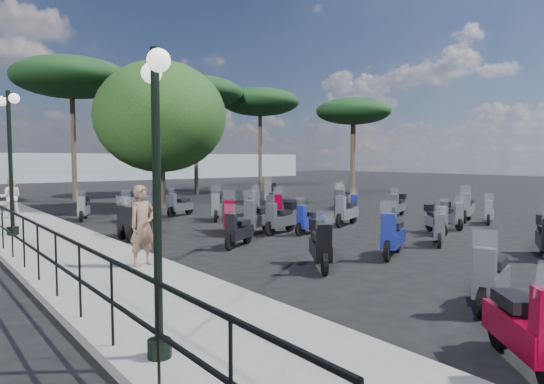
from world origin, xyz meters
TOP-DOWN VIEW (x-y plane):
  - ground at (0.00, 0.00)m, footprint 120.00×120.00m
  - sidewalk at (-6.50, 3.00)m, footprint 3.00×30.00m
  - lamp_post_0 at (-7.49, -6.79)m, footprint 0.50×1.02m
  - lamp_post_1 at (-7.19, 4.46)m, footprint 0.47×1.27m
  - woman at (-5.70, -1.99)m, footprint 0.72×0.56m
  - pedestrian_far at (-6.46, 9.27)m, footprint 0.91×0.78m
  - scooter_0 at (-4.13, -9.42)m, footprint 1.25×1.46m
  - scooter_1 at (-2.40, -4.10)m, footprint 1.15×1.51m
  - scooter_2 at (-2.40, -0.76)m, footprint 1.41×0.93m
  - scooter_3 at (-4.13, 2.19)m, footprint 1.25×1.26m
  - scooter_4 at (-2.75, 6.47)m, footprint 1.02×1.37m
  - scooter_5 at (-4.09, 7.90)m, footprint 0.86×1.47m
  - scooter_6 at (-2.13, -7.94)m, footprint 1.69×0.77m
  - scooter_7 at (-0.05, -4.25)m, footprint 1.69×1.03m
  - scooter_8 at (-0.63, 0.79)m, footprint 1.69×1.04m
  - scooter_9 at (-1.24, 1.59)m, footprint 1.12×1.67m
  - scooter_10 at (0.15, 4.68)m, footprint 1.14×1.55m
  - scooter_11 at (-2.32, 5.41)m, footprint 1.18×1.55m
  - scooter_13 at (2.33, -3.99)m, footprint 1.27×0.96m
  - scooter_14 at (0.05, 0.43)m, footprint 1.63×0.77m
  - scooter_15 at (0.75, -0.26)m, footprint 1.55×0.54m
  - scooter_16 at (2.30, 5.17)m, footprint 0.90×1.64m
  - scooter_17 at (-0.34, 6.93)m, footprint 1.51×0.79m
  - scooter_19 at (5.57, -2.36)m, footprint 0.97×1.35m
  - scooter_20 at (3.15, 0.44)m, footprint 1.74×0.89m
  - scooter_21 at (5.76, 2.49)m, footprint 1.14×1.10m
  - scooter_22 at (1.91, 3.09)m, footprint 1.05×1.60m
  - scooter_23 at (5.99, 8.82)m, footprint 1.49×1.40m
  - scooter_25 at (7.77, -2.53)m, footprint 1.38×0.83m
  - scooter_26 at (7.72, -1.67)m, footprint 1.74×0.94m
  - scooter_27 at (6.98, 1.07)m, footprint 1.49×0.78m
  - scooter_28 at (6.64, 4.18)m, footprint 1.45×1.04m
  - scooter_29 at (8.03, 5.27)m, footprint 1.60×0.88m
  - scooter_30 at (6.52, 3.92)m, footprint 1.45×1.04m
  - scooter_31 at (-4.13, 2.87)m, footprint 1.25×1.26m
  - scooter_32 at (4.10, -2.72)m, footprint 0.97×1.35m
  - broadleaf_tree at (0.45, 10.46)m, footprint 6.44×6.44m
  - pine_0 at (6.22, 17.51)m, footprint 6.44×6.44m
  - pine_1 at (11.37, 17.14)m, footprint 5.79×5.79m
  - pine_2 at (-1.90, 17.11)m, footprint 6.56×6.56m
  - pine_3 at (10.56, 7.08)m, footprint 4.23×4.23m
  - distant_hills at (0.00, 45.00)m, footprint 70.00×8.00m

SIDE VIEW (x-z plane):
  - ground at x=0.00m, z-range 0.00..0.00m
  - sidewalk at x=-6.50m, z-range 0.00..0.15m
  - scooter_13 at x=2.33m, z-range -0.18..1.01m
  - scooter_21 at x=5.76m, z-range -0.18..1.01m
  - scooter_25 at x=7.77m, z-range -0.18..1.02m
  - scooter_15 at x=0.75m, z-range -0.19..1.05m
  - scooter_2 at x=-2.40m, z-range -0.19..1.07m
  - scooter_17 at x=-0.34m, z-range -0.19..1.07m
  - scooter_4 at x=-2.75m, z-range -0.20..1.09m
  - scooter_19 at x=5.57m, z-range -0.15..1.07m
  - scooter_32 at x=4.10m, z-range -0.15..1.07m
  - scooter_28 at x=6.64m, z-range -0.20..1.13m
  - scooter_30 at x=6.52m, z-range -0.20..1.13m
  - scooter_3 at x=-4.13m, z-range -0.20..1.13m
  - scooter_31 at x=-4.13m, z-range -0.20..1.13m
  - scooter_27 at x=6.98m, z-range -0.15..1.09m
  - scooter_29 at x=8.03m, z-range -0.21..1.15m
  - scooter_5 at x=-4.09m, z-range -0.15..1.10m
  - scooter_6 at x=-2.13m, z-range -0.21..1.17m
  - scooter_16 at x=2.30m, z-range -0.21..1.17m
  - scooter_0 at x=-4.13m, z-range -0.22..1.22m
  - scooter_20 at x=3.15m, z-range -0.22..1.23m
  - scooter_14 at x=0.05m, z-range -0.16..1.17m
  - scooter_26 at x=7.72m, z-range -0.22..1.24m
  - scooter_7 at x=-0.05m, z-range -0.23..1.25m
  - scooter_8 at x=-0.63m, z-range -0.23..1.25m
  - scooter_1 at x=-2.40m, z-range -0.17..1.22m
  - scooter_22 at x=1.91m, z-range -0.17..1.23m
  - scooter_10 at x=0.15m, z-range -0.17..1.24m
  - scooter_11 at x=-2.32m, z-range -0.18..1.25m
  - scooter_9 at x=-1.24m, z-range -0.18..1.29m
  - scooter_23 at x=5.99m, z-range -0.18..1.30m
  - pedestrian_far at x=-6.46m, z-range 0.15..1.78m
  - woman at x=-5.70m, z-range 0.15..1.91m
  - distant_hills at x=0.00m, z-range 0.00..3.00m
  - lamp_post_0 at x=-7.49m, z-range 0.40..3.99m
  - lamp_post_1 at x=-7.19m, z-range 0.46..4.82m
  - broadleaf_tree at x=0.45m, z-range 0.89..8.15m
  - pine_3 at x=10.56m, z-range 2.16..8.02m
  - pine_1 at x=11.37m, z-range 2.78..10.42m
  - pine_0 at x=6.22m, z-range 2.88..10.92m
  - pine_2 at x=-1.90m, z-range 2.94..11.14m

